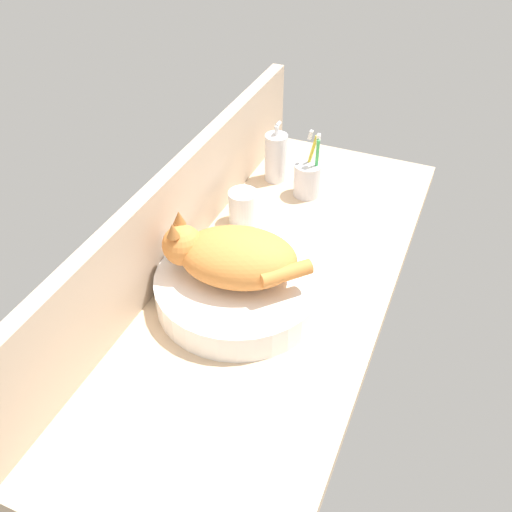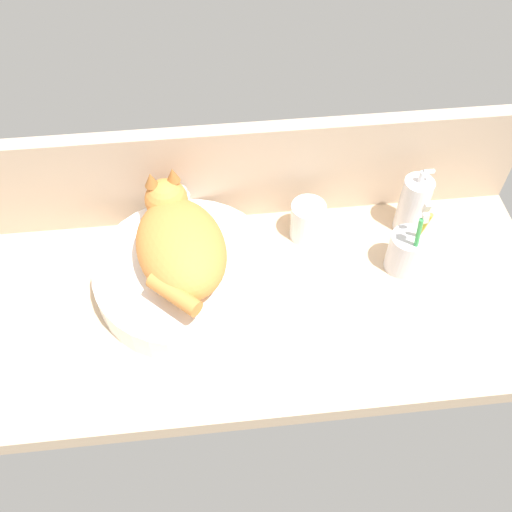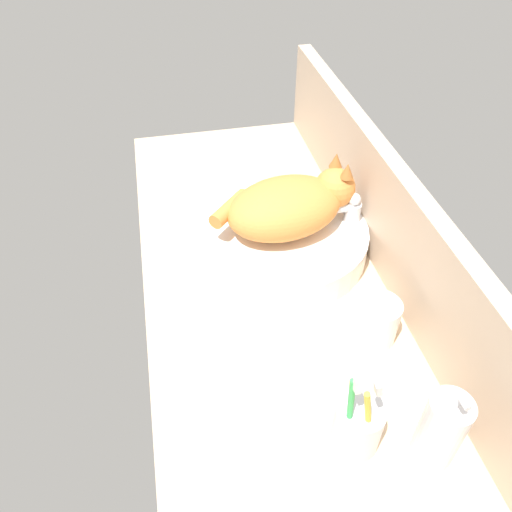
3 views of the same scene
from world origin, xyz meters
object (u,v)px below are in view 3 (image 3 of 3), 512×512
Objects in this scene: cat at (290,205)px; sink_basin at (283,240)px; toothbrush_cup at (357,425)px; water_glass at (377,323)px; soap_dispenser at (441,430)px; faucet at (346,218)px.

sink_basin is at bearing -74.40° from cat.
water_glass is (-18.87, 11.00, -1.05)cm from toothbrush_cup.
soap_dispenser is at bearing 10.75° from cat.
faucet is at bearing 176.39° from soap_dispenser.
toothbrush_cup reaches higher than sink_basin.
faucet is (0.69, 12.72, -5.07)cm from cat.
toothbrush_cup is at bearing -30.24° from water_glass.
faucet is 1.50× the size of water_glass.
soap_dispenser is 0.92× the size of toothbrush_cup.
faucet is at bearing 162.78° from toothbrush_cup.
water_glass is at bearing 19.30° from cat.
cat is at bearing 105.60° from sink_basin.
water_glass is (26.71, -3.13, -3.35)cm from faucet.
faucet is at bearing 88.68° from sink_basin.
sink_basin is 29.16cm from water_glass.
toothbrush_cup reaches higher than faucet.
soap_dispenser reaches higher than faucet.
soap_dispenser is at bearing 69.02° from toothbrush_cup.
soap_dispenser is (50.12, 10.90, 3.72)cm from sink_basin.
water_glass is at bearing -6.68° from faucet.
cat is at bearing -169.25° from soap_dispenser.
cat is 13.71cm from faucet.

